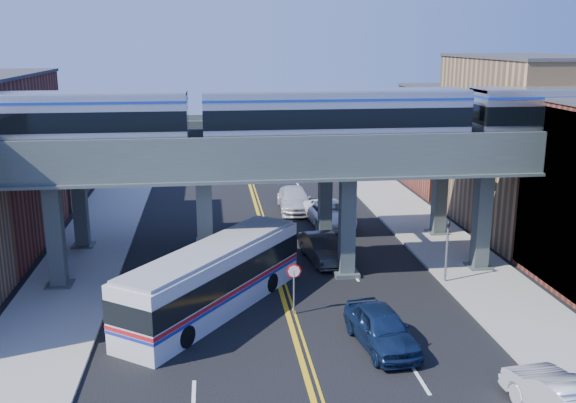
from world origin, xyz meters
name	(u,v)px	position (x,y,z in m)	size (l,w,h in m)	color
ground	(296,342)	(0.00, 0.00, 0.00)	(120.00, 120.00, 0.00)	black
sidewalk_west	(77,273)	(-11.50, 10.00, 0.08)	(5.00, 70.00, 0.16)	gray
sidewalk_east	(457,257)	(11.50, 10.00, 0.08)	(5.00, 70.00, 0.16)	gray
building_west_c	(31,153)	(-18.50, 29.00, 4.00)	(8.00, 10.00, 8.00)	#9D7B51
building_east_b	(526,145)	(18.50, 16.00, 6.00)	(8.00, 14.00, 12.00)	#9D7B51
building_east_c	(456,139)	(18.50, 29.00, 4.50)	(8.00, 10.00, 9.00)	brown
mural_panel	(563,208)	(14.55, 4.00, 4.75)	(0.10, 9.50, 9.50)	#216892
elevated_viaduct_near	(277,167)	(0.00, 8.00, 6.47)	(52.00, 3.60, 7.40)	#44504F
elevated_viaduct_far	(265,146)	(0.00, 15.00, 6.47)	(52.00, 3.60, 7.40)	#44504F
transit_train	(336,117)	(3.25, 8.00, 9.16)	(44.61, 2.79, 3.25)	black
stop_sign	(294,281)	(0.30, 3.00, 1.76)	(0.76, 0.09, 2.63)	slate
traffic_signal	(447,244)	(9.20, 6.00, 2.30)	(0.15, 0.18, 4.10)	slate
transit_bus	(214,279)	(-3.59, 3.99, 1.64)	(9.51, 11.63, 3.19)	silver
car_lane_a	(381,328)	(3.69, -0.89, 0.88)	(2.09, 5.19, 1.77)	#101F3E
car_lane_b	(322,248)	(3.07, 10.55, 0.83)	(1.76, 5.04, 1.66)	#28292A
car_lane_c	(329,213)	(4.96, 18.43, 0.85)	(2.84, 6.15, 1.71)	white
car_lane_d	(294,200)	(2.96, 22.74, 0.88)	(2.47, 6.08, 1.76)	silver
car_parked_curb	(566,403)	(8.50, -7.62, 0.92)	(1.94, 5.57, 1.84)	silver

